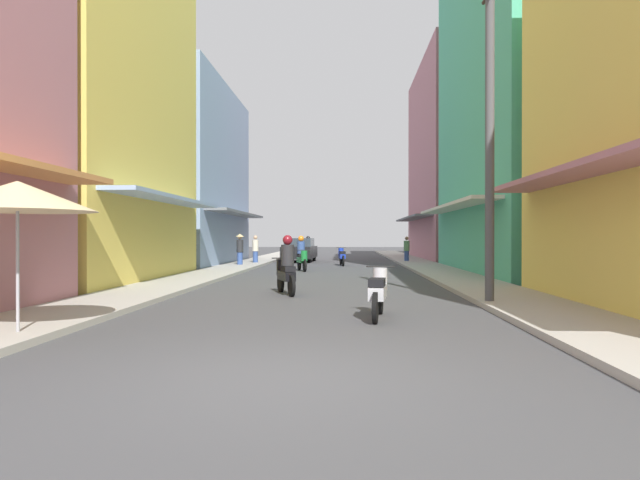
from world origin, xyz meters
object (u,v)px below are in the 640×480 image
object	(u,v)px
pedestrian_far	(407,250)
vendor_umbrella	(17,196)
motorbike_green	(302,255)
motorbike_blue	(342,256)
utility_pole	(490,132)
pedestrian_midway	(240,248)
motorbike_black	(286,268)
motorbike_silver	(378,291)
parked_car	(300,250)
motorbike_red	(308,249)
pedestrian_foreground	(255,250)

from	to	relation	value
pedestrian_far	vendor_umbrella	xyz separation A→B (m)	(-8.42, -24.60, 1.37)
motorbike_green	motorbike_blue	distance (m)	5.08
vendor_umbrella	utility_pole	world-z (taller)	utility_pole
motorbike_blue	vendor_umbrella	distance (m)	21.97
pedestrian_midway	pedestrian_far	bearing A→B (deg)	27.49
motorbike_black	pedestrian_far	bearing A→B (deg)	74.10
motorbike_green	vendor_umbrella	world-z (taller)	vendor_umbrella
motorbike_silver	parked_car	bearing A→B (deg)	98.46
motorbike_red	vendor_umbrella	xyz separation A→B (m)	(-2.32, -29.02, 1.43)
motorbike_black	motorbike_silver	distance (m)	4.71
motorbike_red	vendor_umbrella	size ratio (longest dim) A/B	0.77
motorbike_green	motorbike_silver	size ratio (longest dim) A/B	0.98
pedestrian_midway	vendor_umbrella	bearing A→B (deg)	-88.47
pedestrian_midway	utility_pole	size ratio (longest dim) A/B	0.22
motorbike_silver	pedestrian_far	bearing A→B (deg)	82.46
motorbike_green	pedestrian_foreground	bearing A→B (deg)	118.13
pedestrian_far	motorbike_red	bearing A→B (deg)	144.03
utility_pole	parked_car	bearing A→B (deg)	105.82
motorbike_green	pedestrian_foreground	distance (m)	6.42
motorbike_blue	parked_car	size ratio (longest dim) A/B	0.43
parked_car	pedestrian_far	distance (m)	6.46
pedestrian_midway	motorbike_blue	bearing A→B (deg)	15.87
motorbike_black	vendor_umbrella	distance (m)	7.50
motorbike_green	parked_car	bearing A→B (deg)	95.45
motorbike_blue	parked_car	bearing A→B (deg)	121.98
motorbike_green	pedestrian_far	xyz separation A→B (m)	(5.53, 7.95, 0.07)
motorbike_red	motorbike_black	bearing A→B (deg)	-87.53
motorbike_red	pedestrian_far	world-z (taller)	motorbike_red
motorbike_silver	pedestrian_far	world-z (taller)	pedestrian_far
motorbike_black	motorbike_blue	size ratio (longest dim) A/B	0.96
motorbike_green	parked_car	world-z (taller)	motorbike_green
motorbike_blue	pedestrian_foreground	world-z (taller)	pedestrian_foreground
utility_pole	motorbike_silver	bearing A→B (deg)	-142.76
motorbike_red	motorbike_silver	xyz separation A→B (m)	(3.17, -26.60, -0.20)
motorbike_red	motorbike_green	size ratio (longest dim) A/B	1.03
motorbike_silver	parked_car	size ratio (longest dim) A/B	0.43
motorbike_red	pedestrian_midway	world-z (taller)	pedestrian_midway
motorbike_red	motorbike_green	bearing A→B (deg)	-87.35
motorbike_black	motorbike_green	bearing A→B (deg)	92.25
motorbike_red	vendor_umbrella	distance (m)	29.15
pedestrian_far	utility_pole	distance (m)	20.46
parked_car	motorbike_blue	bearing A→B (deg)	-58.02
motorbike_red	pedestrian_far	xyz separation A→B (m)	(6.10, -4.43, 0.07)
motorbike_black	utility_pole	world-z (taller)	utility_pole
parked_car	pedestrian_foreground	world-z (taller)	pedestrian_foreground
pedestrian_midway	vendor_umbrella	size ratio (longest dim) A/B	0.71
pedestrian_foreground	vendor_umbrella	xyz separation A→B (m)	(0.13, -22.31, 1.33)
motorbike_silver	vendor_umbrella	world-z (taller)	vendor_umbrella
motorbike_green	motorbike_silver	distance (m)	14.45
motorbike_green	motorbike_blue	world-z (taller)	motorbike_green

